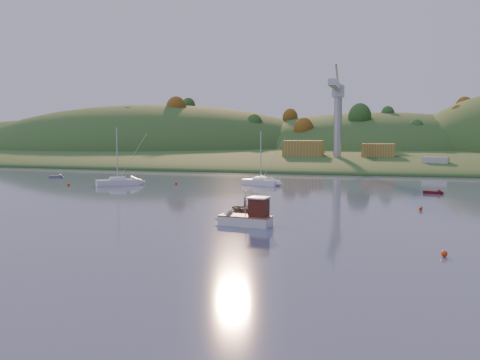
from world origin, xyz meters
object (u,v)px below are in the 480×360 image
(red_tender, at_px, (437,193))
(grey_dinghy, at_px, (58,177))
(sailboat_far, at_px, (261,181))
(fishing_boat, at_px, (242,217))
(canoe, at_px, (245,208))
(sailboat_near, at_px, (118,181))

(red_tender, xyz_separation_m, grey_dinghy, (-75.00, 9.83, 0.00))
(sailboat_far, relative_size, red_tender, 2.91)
(red_tender, bearing_deg, grey_dinghy, -168.61)
(grey_dinghy, bearing_deg, fishing_boat, -56.23)
(fishing_boat, bearing_deg, canoe, -67.94)
(sailboat_near, relative_size, red_tender, 3.09)
(sailboat_near, relative_size, canoe, 2.86)
(sailboat_far, distance_m, canoe, 32.88)
(sailboat_near, bearing_deg, sailboat_far, -20.66)
(sailboat_far, bearing_deg, red_tender, 7.56)
(sailboat_near, xyz_separation_m, red_tender, (55.04, 1.18, -0.47))
(canoe, distance_m, grey_dinghy, 62.09)
(fishing_boat, xyz_separation_m, grey_dinghy, (-52.93, 45.19, -0.68))
(sailboat_near, relative_size, grey_dinghy, 3.29)
(canoe, bearing_deg, fishing_boat, -139.75)
(canoe, relative_size, red_tender, 1.08)
(fishing_boat, distance_m, sailboat_near, 47.49)
(sailboat_near, bearing_deg, canoe, -76.37)
(fishing_boat, xyz_separation_m, canoe, (-2.16, 9.44, -0.53))
(fishing_boat, relative_size, grey_dinghy, 2.09)
(sailboat_near, height_order, red_tender, sailboat_near)
(sailboat_far, height_order, red_tender, sailboat_far)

